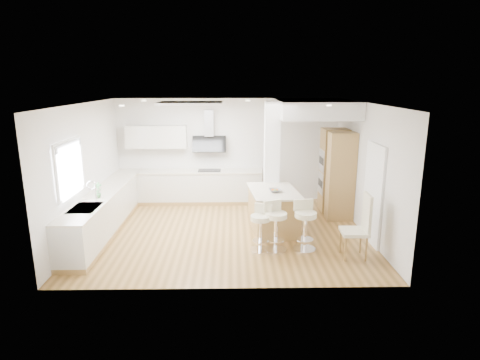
{
  "coord_description": "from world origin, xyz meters",
  "views": [
    {
      "loc": [
        0.13,
        -8.35,
        3.25
      ],
      "look_at": [
        0.29,
        0.4,
        1.08
      ],
      "focal_mm": 30.0,
      "sensor_mm": 36.0,
      "label": 1
    }
  ],
  "objects_px": {
    "peninsula": "(273,210)",
    "bar_stool_b": "(276,223)",
    "bar_stool_c": "(305,223)",
    "bar_stool_a": "(261,225)",
    "dining_chair": "(361,224)"
  },
  "relations": [
    {
      "from": "bar_stool_a",
      "to": "bar_stool_c",
      "type": "bearing_deg",
      "value": 25.06
    },
    {
      "from": "peninsula",
      "to": "bar_stool_b",
      "type": "relative_size",
      "value": 1.63
    },
    {
      "from": "bar_stool_b",
      "to": "bar_stool_c",
      "type": "bearing_deg",
      "value": -23.9
    },
    {
      "from": "bar_stool_a",
      "to": "bar_stool_b",
      "type": "distance_m",
      "value": 0.29
    },
    {
      "from": "bar_stool_a",
      "to": "dining_chair",
      "type": "bearing_deg",
      "value": 13.24
    },
    {
      "from": "bar_stool_a",
      "to": "dining_chair",
      "type": "distance_m",
      "value": 1.87
    },
    {
      "from": "peninsula",
      "to": "bar_stool_a",
      "type": "distance_m",
      "value": 1.17
    },
    {
      "from": "bar_stool_b",
      "to": "dining_chair",
      "type": "distance_m",
      "value": 1.59
    },
    {
      "from": "peninsula",
      "to": "dining_chair",
      "type": "xyz_separation_m",
      "value": [
        1.48,
        -1.46,
        0.2
      ]
    },
    {
      "from": "dining_chair",
      "to": "bar_stool_a",
      "type": "bearing_deg",
      "value": 171.35
    },
    {
      "from": "bar_stool_a",
      "to": "bar_stool_b",
      "type": "xyz_separation_m",
      "value": [
        0.29,
        0.01,
        0.04
      ]
    },
    {
      "from": "bar_stool_c",
      "to": "dining_chair",
      "type": "relative_size",
      "value": 0.8
    },
    {
      "from": "bar_stool_b",
      "to": "bar_stool_c",
      "type": "relative_size",
      "value": 0.99
    },
    {
      "from": "bar_stool_a",
      "to": "bar_stool_b",
      "type": "bearing_deg",
      "value": 26.47
    },
    {
      "from": "bar_stool_c",
      "to": "dining_chair",
      "type": "height_order",
      "value": "dining_chair"
    }
  ]
}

